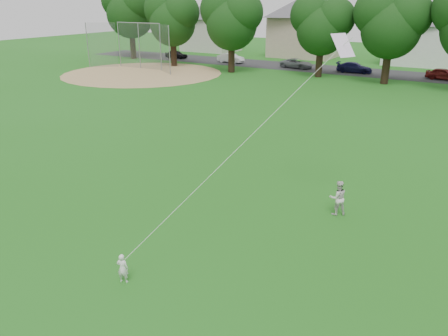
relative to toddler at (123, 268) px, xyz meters
The scene contains 10 objects.
ground 2.64m from the toddler, 82.09° to the left, with size 160.00×160.00×0.00m, color #1E5F15.
street 44.57m from the toddler, 89.54° to the left, with size 90.00×7.00×0.01m, color #2D2D30.
dirt_infield 39.90m from the toddler, 129.99° to the left, with size 18.00×18.00×0.02m, color #9E7F51.
toddler is the anchor object (origin of this frame).
older_boy 8.66m from the toddler, 61.70° to the left, with size 0.69×0.54×1.41m, color silver.
kite 5.48m from the toddler, 67.27° to the left, with size 2.24×4.77×10.72m.
baseball_backstop 43.68m from the toddler, 130.86° to the left, with size 12.13×2.60×5.31m.
tree_row 38.81m from the toddler, 88.28° to the left, with size 82.50×9.71×10.76m.
parked_cars 43.66m from the toddler, 93.67° to the left, with size 54.58×2.45×1.23m.
house_row 54.78m from the toddler, 88.08° to the left, with size 76.53×13.64×10.11m.
Camera 1 is at (7.86, -10.43, 7.91)m, focal length 35.00 mm.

